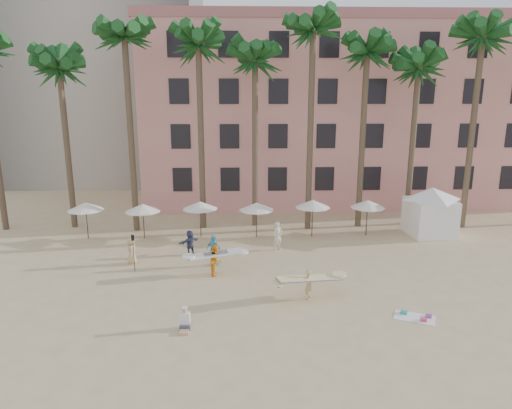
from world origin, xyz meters
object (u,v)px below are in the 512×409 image
object	(u,v)px
cabana	(431,207)
carrier_yellow	(309,282)
carrier_white	(216,259)
pink_hotel	(334,115)

from	to	relation	value
cabana	carrier_yellow	distance (m)	14.71
cabana	carrier_white	world-z (taller)	cabana
pink_hotel	cabana	world-z (taller)	pink_hotel
cabana	carrier_yellow	world-z (taller)	cabana
pink_hotel	cabana	bearing A→B (deg)	-70.79
cabana	pink_hotel	bearing A→B (deg)	109.21
cabana	carrier_white	bearing A→B (deg)	-154.95
carrier_yellow	carrier_white	distance (m)	5.86
cabana	carrier_yellow	bearing A→B (deg)	-134.83
cabana	carrier_yellow	size ratio (longest dim) A/B	1.41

